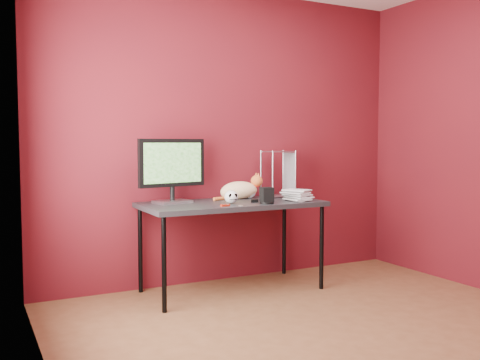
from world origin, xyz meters
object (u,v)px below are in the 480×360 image
cat (240,190)px  desk (232,208)px  speaker (267,196)px  skull_mug (231,197)px  book_stack (291,137)px  monitor (172,167)px

cat → desk: bearing=-124.5°
cat → speaker: bearing=-80.5°
skull_mug → book_stack: book_stack is taller
desk → speaker: (0.19, -0.25, 0.11)m
desk → cat: (0.17, 0.19, 0.13)m
desk → monitor: 0.60m
desk → skull_mug: (-0.06, -0.11, 0.11)m
desk → book_stack: 0.77m
cat → book_stack: book_stack is taller
cat → speaker: cat is taller
cat → skull_mug: (-0.23, -0.31, -0.02)m
book_stack → monitor: bearing=161.1°
speaker → book_stack: bearing=20.0°
desk → cat: cat is taller
desk → speaker: bearing=-52.4°
desk → cat: 0.29m
cat → skull_mug: bearing=-120.1°
cat → monitor: bearing=-168.7°
monitor → cat: 0.68m
cat → skull_mug: cat is taller
monitor → book_stack: size_ratio=0.56×
book_stack → cat: bearing=128.4°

